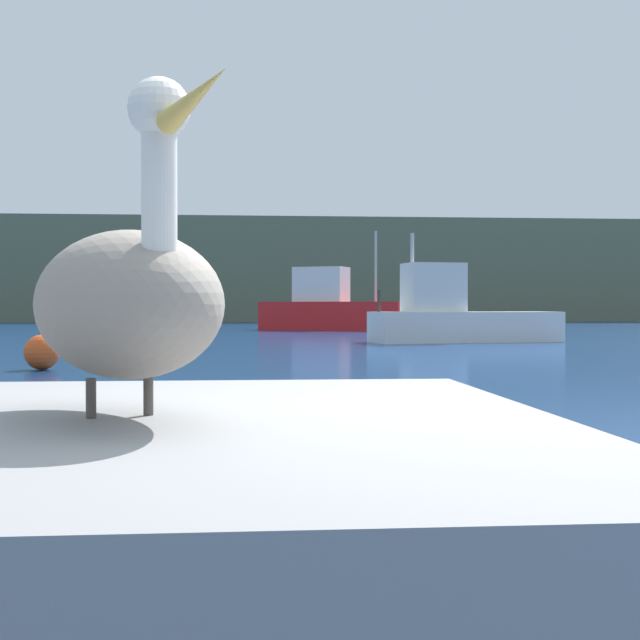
% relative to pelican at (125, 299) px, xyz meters
% --- Properties ---
extents(hillside_backdrop, '(140.00, 15.76, 7.84)m').
position_rel_pelican_xyz_m(hillside_backdrop, '(1.15, 73.02, 2.74)').
color(hillside_backdrop, '#5B664C').
rests_on(hillside_backdrop, ground).
extents(pier_dock, '(2.54, 2.73, 0.83)m').
position_rel_pelican_xyz_m(pier_dock, '(-0.01, 0.01, -0.76)').
color(pier_dock, gray).
rests_on(pier_dock, ground).
extents(pelican, '(0.82, 1.39, 0.90)m').
position_rel_pelican_xyz_m(pelican, '(0.00, 0.00, 0.00)').
color(pelican, gray).
rests_on(pelican, pier_dock).
extents(fishing_boat_white, '(6.39, 2.79, 3.50)m').
position_rel_pelican_xyz_m(fishing_boat_white, '(7.42, 26.65, -0.36)').
color(fishing_boat_white, white).
rests_on(fishing_boat_white, ground).
extents(fishing_boat_red, '(7.36, 5.06, 4.79)m').
position_rel_pelican_xyz_m(fishing_boat_red, '(4.84, 42.10, -0.12)').
color(fishing_boat_red, red).
rests_on(fishing_boat_red, ground).
extents(mooring_buoy, '(0.65, 0.65, 0.65)m').
position_rel_pelican_xyz_m(mooring_buoy, '(-3.25, 14.49, -0.86)').
color(mooring_buoy, '#E54C19').
rests_on(mooring_buoy, ground).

